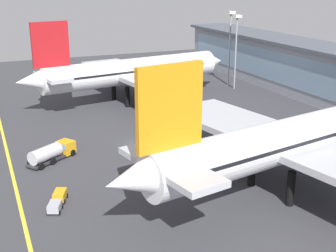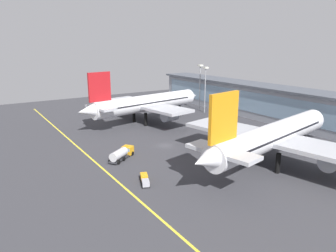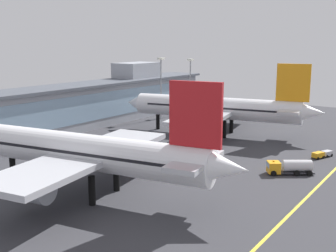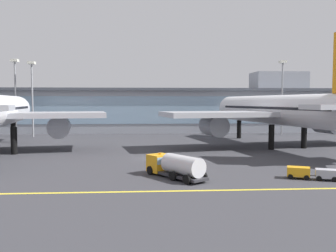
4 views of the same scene
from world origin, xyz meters
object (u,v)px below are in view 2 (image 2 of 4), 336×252
at_px(apron_light_mast_west, 205,82).
at_px(apron_light_mast_east, 200,80).
at_px(airliner_near_right, 272,136).
at_px(fuel_tanker_truck, 122,153).
at_px(baggage_tug_near, 145,179).
at_px(airliner_near_left, 146,103).

xyz_separation_m(apron_light_mast_west, apron_light_mast_east, (-4.52, 0.76, 0.36)).
bearing_deg(airliner_near_right, apron_light_mast_east, 55.87).
relative_size(fuel_tanker_truck, apron_light_mast_east, 0.43).
height_order(baggage_tug_near, apron_light_mast_west, apron_light_mast_west).
bearing_deg(apron_light_mast_west, fuel_tanker_truck, -58.93).
relative_size(airliner_near_left, apron_light_mast_west, 2.79).
xyz_separation_m(airliner_near_right, apron_light_mast_west, (-56.54, 25.22, 5.84)).
bearing_deg(airliner_near_left, fuel_tanker_truck, -137.74).
xyz_separation_m(fuel_tanker_truck, apron_light_mast_west, (-32.65, 54.18, 11.72)).
distance_m(fuel_tanker_truck, baggage_tug_near, 16.36).
bearing_deg(airliner_near_left, baggage_tug_near, -128.74).
distance_m(fuel_tanker_truck, apron_light_mast_west, 64.34).
bearing_deg(airliner_near_right, fuel_tanker_truck, 129.41).
xyz_separation_m(airliner_near_left, airliner_near_right, (54.41, 4.71, 0.01)).
relative_size(airliner_near_left, airliner_near_right, 0.97).
height_order(fuel_tanker_truck, apron_light_mast_west, apron_light_mast_west).
relative_size(baggage_tug_near, apron_light_mast_west, 0.29).
relative_size(airliner_near_right, baggage_tug_near, 9.88).
height_order(airliner_near_right, fuel_tanker_truck, airliner_near_right).
relative_size(apron_light_mast_west, apron_light_mast_east, 0.97).
height_order(airliner_near_left, apron_light_mast_west, airliner_near_left).
height_order(fuel_tanker_truck, apron_light_mast_east, apron_light_mast_east).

